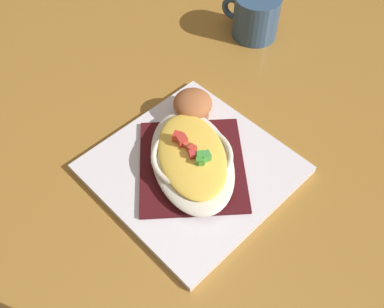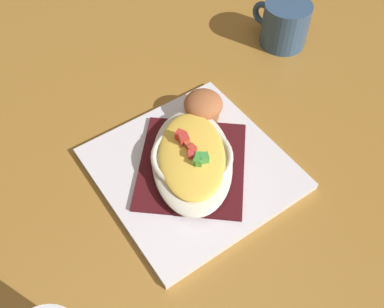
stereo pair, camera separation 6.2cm
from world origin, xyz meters
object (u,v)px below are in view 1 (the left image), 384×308
object	(u,v)px
square_plate	(192,169)
muffin	(193,106)
gratin_dish	(192,157)
coffee_mug	(255,18)

from	to	relation	value
square_plate	muffin	world-z (taller)	muffin
square_plate	gratin_dish	size ratio (longest dim) A/B	1.15
coffee_mug	square_plate	bearing A→B (deg)	-153.60
gratin_dish	muffin	world-z (taller)	gratin_dish
coffee_mug	gratin_dish	bearing A→B (deg)	-153.59
gratin_dish	square_plate	bearing A→B (deg)	64.16
square_plate	coffee_mug	distance (m)	0.36
muffin	coffee_mug	world-z (taller)	coffee_mug
square_plate	muffin	size ratio (longest dim) A/B	4.22
muffin	coffee_mug	xyz separation A→B (m)	(0.25, 0.08, 0.00)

